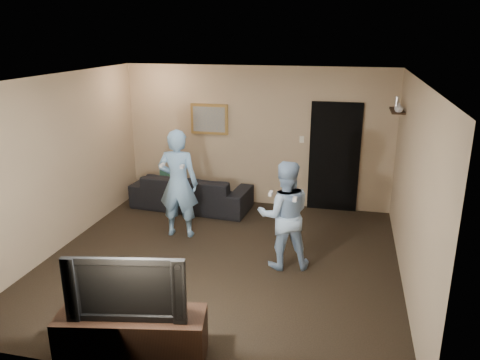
% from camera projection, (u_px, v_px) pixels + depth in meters
% --- Properties ---
extents(ground, '(5.00, 5.00, 0.00)m').
position_uv_depth(ground, '(221.00, 260.00, 6.79)').
color(ground, black).
rests_on(ground, ground).
extents(ceiling, '(5.00, 5.00, 0.04)m').
position_uv_depth(ceiling, '(219.00, 78.00, 6.00)').
color(ceiling, silver).
rests_on(ceiling, wall_back).
extents(wall_back, '(5.00, 0.04, 2.60)m').
position_uv_depth(wall_back, '(256.00, 137.00, 8.71)').
color(wall_back, tan).
rests_on(wall_back, ground).
extents(wall_front, '(5.00, 0.04, 2.60)m').
position_uv_depth(wall_front, '(143.00, 256.00, 4.08)').
color(wall_front, tan).
rests_on(wall_front, ground).
extents(wall_left, '(0.04, 5.00, 2.60)m').
position_uv_depth(wall_left, '(58.00, 164.00, 6.95)').
color(wall_left, tan).
rests_on(wall_left, ground).
extents(wall_right, '(0.04, 5.00, 2.60)m').
position_uv_depth(wall_right, '(412.00, 188.00, 5.85)').
color(wall_right, tan).
rests_on(wall_right, ground).
extents(sofa, '(2.25, 1.03, 0.64)m').
position_uv_depth(sofa, '(192.00, 191.00, 8.74)').
color(sofa, black).
rests_on(sofa, ground).
extents(throw_pillow, '(0.45, 0.28, 0.43)m').
position_uv_depth(throw_pillow, '(171.00, 182.00, 8.78)').
color(throw_pillow, '#17473B').
rests_on(throw_pillow, sofa).
extents(painting_frame, '(0.72, 0.05, 0.57)m').
position_uv_depth(painting_frame, '(209.00, 119.00, 8.80)').
color(painting_frame, olive).
rests_on(painting_frame, wall_back).
extents(painting_canvas, '(0.62, 0.01, 0.47)m').
position_uv_depth(painting_canvas, '(209.00, 119.00, 8.77)').
color(painting_canvas, slate).
rests_on(painting_canvas, painting_frame).
extents(doorway, '(0.90, 0.06, 2.00)m').
position_uv_depth(doorway, '(334.00, 157.00, 8.46)').
color(doorway, black).
rests_on(doorway, ground).
extents(light_switch, '(0.08, 0.02, 0.12)m').
position_uv_depth(light_switch, '(302.00, 139.00, 8.50)').
color(light_switch, silver).
rests_on(light_switch, wall_back).
extents(wall_shelf, '(0.20, 0.60, 0.03)m').
position_uv_depth(wall_shelf, '(397.00, 111.00, 7.33)').
color(wall_shelf, black).
rests_on(wall_shelf, wall_right).
extents(shelf_vase, '(0.17, 0.17, 0.14)m').
position_uv_depth(shelf_vase, '(399.00, 108.00, 7.08)').
color(shelf_vase, silver).
rests_on(shelf_vase, wall_shelf).
extents(shelf_figurine, '(0.06, 0.06, 0.18)m').
position_uv_depth(shelf_figurine, '(397.00, 102.00, 7.47)').
color(shelf_figurine, silver).
rests_on(shelf_figurine, wall_shelf).
extents(tv_console, '(1.53, 0.74, 0.53)m').
position_uv_depth(tv_console, '(132.00, 337.00, 4.69)').
color(tv_console, black).
rests_on(tv_console, ground).
extents(television, '(1.17, 0.37, 0.67)m').
position_uv_depth(television, '(128.00, 284.00, 4.51)').
color(television, black).
rests_on(television, tv_console).
extents(wii_player_left, '(0.67, 0.52, 1.75)m').
position_uv_depth(wii_player_left, '(178.00, 184.00, 7.40)').
color(wii_player_left, '#7BAAD5').
rests_on(wii_player_left, ground).
extents(wii_player_right, '(0.87, 0.76, 1.54)m').
position_uv_depth(wii_player_right, '(284.00, 215.00, 6.41)').
color(wii_player_right, '#97B8DC').
rests_on(wii_player_right, ground).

